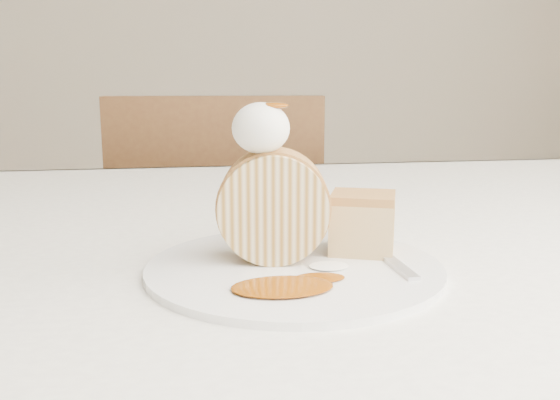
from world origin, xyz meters
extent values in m
cube|color=white|center=(0.00, 0.20, 0.73)|extent=(1.40, 0.90, 0.04)
cube|color=white|center=(0.00, 0.65, 0.61)|extent=(1.40, 0.01, 0.28)
cube|color=brown|center=(-0.01, 0.94, 0.42)|extent=(0.45, 0.45, 0.04)
cube|color=brown|center=(-0.03, 0.76, 0.65)|extent=(0.41, 0.08, 0.43)
cylinder|color=brown|center=(0.18, 1.10, 0.20)|extent=(0.03, 0.03, 0.40)
cylinder|color=brown|center=(-0.17, 1.13, 0.20)|extent=(0.03, 0.03, 0.40)
cylinder|color=white|center=(0.00, 0.06, 0.75)|extent=(0.30, 0.30, 0.01)
cylinder|color=beige|center=(-0.02, 0.08, 0.80)|extent=(0.09, 0.06, 0.09)
cube|color=#BD8547|center=(0.06, 0.09, 0.78)|extent=(0.07, 0.06, 0.04)
ellipsoid|color=white|center=(-0.03, 0.08, 0.86)|extent=(0.05, 0.05, 0.04)
ellipsoid|color=#843B05|center=(-0.02, 0.07, 0.89)|extent=(0.02, 0.02, 0.01)
cube|color=silver|center=(0.08, 0.06, 0.76)|extent=(0.03, 0.14, 0.00)
camera|label=1|loc=(-0.08, -0.41, 0.91)|focal=40.00mm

